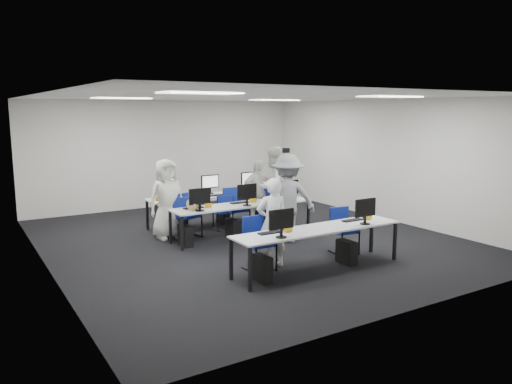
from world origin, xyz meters
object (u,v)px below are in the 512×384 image
chair_7 (263,212)px  chair_6 (223,218)px  chair_1 (344,239)px  chair_2 (187,224)px  desk_front (319,231)px  photographer (287,199)px  desk_mid (243,206)px  student_2 (167,199)px  student_0 (272,222)px  chair_5 (181,223)px  chair_3 (236,217)px  chair_4 (270,215)px  chair_0 (259,253)px  student_1 (273,186)px  student_3 (258,193)px

chair_7 → chair_6: bearing=-156.3°
chair_1 → chair_2: chair_2 is taller
chair_1 → desk_front: bearing=-146.5°
photographer → chair_7: bearing=-83.6°
desk_mid → student_2: (-1.42, 0.78, 0.18)m
desk_front → chair_7: chair_7 is taller
chair_7 → student_0: bearing=-100.1°
chair_5 → chair_1: bearing=-43.5°
chair_5 → desk_front: bearing=-62.2°
chair_3 → chair_1: bearing=-71.0°
chair_3 → chair_4: bearing=-6.8°
desk_mid → chair_0: size_ratio=3.47×
chair_4 → student_2: 2.53m
chair_4 → student_2: (-2.45, 0.29, 0.57)m
chair_3 → chair_7: (0.93, 0.34, -0.04)m
chair_3 → chair_6: (-0.20, 0.25, -0.05)m
chair_5 → student_2: size_ratio=0.52×
student_1 → student_3: size_ratio=1.19×
chair_6 → student_1: size_ratio=0.44×
desk_front → student_0: bearing=135.1°
chair_0 → student_1: 3.46m
desk_mid → chair_5: size_ratio=3.62×
chair_2 → student_3: bearing=-14.7°
student_0 → desk_mid: bearing=-93.8°
student_1 → student_3: 0.41m
chair_6 → student_0: bearing=-88.9°
desk_front → chair_0: chair_0 is taller
chair_1 → chair_4: size_ratio=0.96×
chair_5 → chair_3: bearing=0.1°
desk_mid → chair_6: (-0.03, 0.86, -0.42)m
desk_front → chair_3: size_ratio=3.29×
desk_mid → chair_0: (-0.88, -2.08, -0.39)m
chair_7 → chair_4: bearing=-79.9°
desk_mid → student_0: student_0 is taller
chair_0 → chair_7: size_ratio=1.09×
chair_4 → student_3: bearing=131.5°
desk_front → student_3: student_3 is taller
student_1 → student_3: (-0.34, 0.17, -0.15)m
desk_front → desk_mid: size_ratio=1.00×
chair_1 → chair_6: chair_1 is taller
student_1 → chair_4: bearing=17.1°
chair_1 → chair_3: (-0.88, 2.68, 0.03)m
chair_4 → chair_7: (0.07, 0.45, -0.02)m
desk_front → chair_3: bearing=87.0°
chair_0 → chair_2: chair_2 is taller
desk_front → student_2: student_2 is taller
chair_0 → chair_4: bearing=52.9°
chair_7 → chair_0: bearing=-103.9°
chair_4 → student_0: size_ratio=0.58×
chair_7 → photographer: 1.95m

